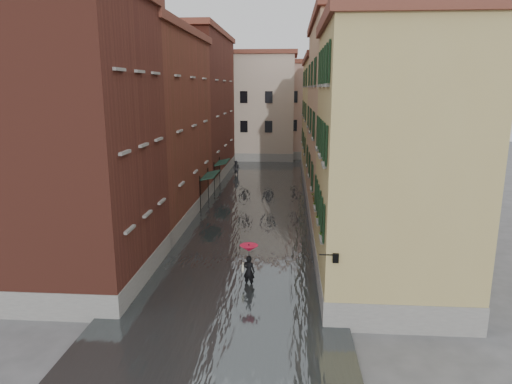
% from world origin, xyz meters
% --- Properties ---
extents(ground, '(120.00, 120.00, 0.00)m').
position_xyz_m(ground, '(0.00, 0.00, 0.00)').
color(ground, '#535456').
rests_on(ground, ground).
extents(floodwater, '(10.00, 60.00, 0.20)m').
position_xyz_m(floodwater, '(0.00, 13.00, 0.10)').
color(floodwater, '#414647').
rests_on(floodwater, ground).
extents(building_left_near, '(6.00, 8.00, 13.00)m').
position_xyz_m(building_left_near, '(-7.00, -2.00, 6.50)').
color(building_left_near, brown).
rests_on(building_left_near, ground).
extents(building_left_mid, '(6.00, 14.00, 12.50)m').
position_xyz_m(building_left_mid, '(-7.00, 9.00, 6.25)').
color(building_left_mid, maroon).
rests_on(building_left_mid, ground).
extents(building_left_far, '(6.00, 16.00, 14.00)m').
position_xyz_m(building_left_far, '(-7.00, 24.00, 7.00)').
color(building_left_far, brown).
rests_on(building_left_far, ground).
extents(building_right_near, '(6.00, 8.00, 11.50)m').
position_xyz_m(building_right_near, '(7.00, -2.00, 5.75)').
color(building_right_near, tan).
rests_on(building_right_near, ground).
extents(building_right_mid, '(6.00, 14.00, 13.00)m').
position_xyz_m(building_right_mid, '(7.00, 9.00, 6.50)').
color(building_right_mid, tan).
rests_on(building_right_mid, ground).
extents(building_right_far, '(6.00, 16.00, 11.50)m').
position_xyz_m(building_right_far, '(7.00, 24.00, 5.75)').
color(building_right_far, tan).
rests_on(building_right_far, ground).
extents(building_end_cream, '(12.00, 9.00, 13.00)m').
position_xyz_m(building_end_cream, '(-3.00, 38.00, 6.50)').
color(building_end_cream, '#B8A892').
rests_on(building_end_cream, ground).
extents(building_end_pink, '(10.00, 9.00, 12.00)m').
position_xyz_m(building_end_pink, '(6.00, 40.00, 6.00)').
color(building_end_pink, tan).
rests_on(building_end_pink, ground).
extents(awning_near, '(1.09, 3.41, 2.80)m').
position_xyz_m(awning_near, '(-3.48, 12.11, 2.48)').
color(awning_near, black).
rests_on(awning_near, ground).
extents(awning_far, '(1.09, 3.16, 2.80)m').
position_xyz_m(awning_far, '(-3.48, 18.33, 2.47)').
color(awning_far, black).
rests_on(awning_far, ground).
extents(wall_lantern, '(0.71, 0.22, 0.35)m').
position_xyz_m(wall_lantern, '(4.33, -6.00, 3.01)').
color(wall_lantern, black).
rests_on(wall_lantern, ground).
extents(window_planters, '(0.59, 7.87, 0.84)m').
position_xyz_m(window_planters, '(4.12, -0.67, 3.51)').
color(window_planters, brown).
rests_on(window_planters, ground).
extents(pedestrian_main, '(0.87, 0.87, 2.06)m').
position_xyz_m(pedestrian_main, '(0.80, -2.26, 1.22)').
color(pedestrian_main, black).
rests_on(pedestrian_main, ground).
extents(pedestrian_far, '(1.01, 0.92, 1.69)m').
position_xyz_m(pedestrian_far, '(-2.93, 24.64, 0.84)').
color(pedestrian_far, black).
rests_on(pedestrian_far, ground).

